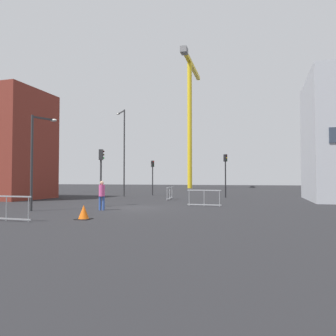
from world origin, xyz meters
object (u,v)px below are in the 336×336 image
Objects in this scene: construction_crane at (190,103)px; streetlamp_tall at (123,146)px; traffic_light_corner at (101,168)px; pedestrian_walking at (102,193)px; traffic_cone_striped at (84,213)px; traffic_light_far at (225,169)px; traffic_light_median at (153,172)px; streetlamp_short at (36,153)px.

streetlamp_tall is (-0.19, -31.33, -11.65)m from construction_crane.
traffic_light_corner is 3.40m from pedestrian_walking.
streetlamp_tall is at bearing 109.61° from pedestrian_walking.
pedestrian_walking reaches higher than traffic_cone_striped.
streetlamp_tall is 10.74m from traffic_light_far.
traffic_light_far reaches higher than pedestrian_walking.
construction_crane reaches higher than traffic_cone_striped.
traffic_cone_striped is at bearing -83.02° from construction_crane.
construction_crane is 33.43m from streetlamp_tall.
traffic_light_far is (10.23, -30.46, -14.08)m from construction_crane.
traffic_light_median is 0.91× the size of traffic_light_far.
streetlamp_short reaches higher than traffic_light_corner.
construction_crane is at bearing 94.47° from traffic_light_corner.
traffic_cone_striped is at bearing -29.37° from streetlamp_short.
traffic_light_median is 1.02× the size of traffic_light_corner.
construction_crane reaches higher than traffic_light_median.
pedestrian_walking is (5.00, -14.03, -4.26)m from streetlamp_tall.
traffic_cone_striped is at bearing -102.53° from traffic_light_far.
streetlamp_tall is 4.58m from traffic_light_median.
streetlamp_short is at bearing -159.11° from pedestrian_walking.
streetlamp_short is (1.52, -15.35, -1.96)m from streetlamp_tall.
traffic_cone_striped is at bearing -70.92° from streetlamp_tall.
pedestrian_walking is at bearing -83.95° from construction_crane.
streetlamp_tall is 19.68m from traffic_cone_striped.
pedestrian_walking is at bearing 20.89° from streetlamp_short.
construction_crane is 35.08m from traffic_light_far.
construction_crane is 31.75m from traffic_light_median.
traffic_light_far is 6.57× the size of traffic_cone_striped.
traffic_light_corner is at bearing -72.80° from streetlamp_tall.
streetlamp_tall is at bearing -90.35° from construction_crane.
traffic_light_far is at bearing -14.77° from traffic_light_median.
traffic_light_corner is at bearing -85.53° from construction_crane.
streetlamp_short is 1.41× the size of traffic_light_median.
traffic_light_far is (8.90, 16.23, -0.46)m from streetlamp_short.
pedestrian_walking is at bearing -110.00° from traffic_light_far.
construction_crane reaches higher than streetlamp_short.
streetlamp_tall is at bearing 107.20° from traffic_light_corner.
traffic_light_far is at bearing 70.00° from pedestrian_walking.
streetlamp_short is at bearing -84.35° from streetlamp_tall.
construction_crane is 48.65m from streetlamp_short.
traffic_light_corner is at bearing 119.21° from pedestrian_walking.
pedestrian_walking is 4.22m from traffic_cone_striped.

